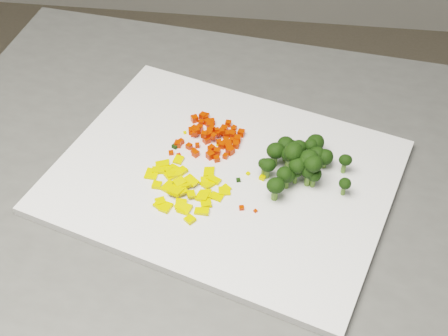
# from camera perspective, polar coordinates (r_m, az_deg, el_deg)

# --- Properties ---
(cutting_board) EXTENTS (0.53, 0.47, 0.01)m
(cutting_board) POSITION_cam_1_polar(r_m,az_deg,el_deg) (0.86, -0.00, -0.75)
(cutting_board) COLOR silver
(cutting_board) RESTS_ON counter_block
(carrot_pile) EXTENTS (0.10, 0.10, 0.03)m
(carrot_pile) POSITION_cam_1_polar(r_m,az_deg,el_deg) (0.90, -1.42, 3.36)
(carrot_pile) COLOR red
(carrot_pile) RESTS_ON cutting_board
(pepper_pile) EXTENTS (0.12, 0.12, 0.02)m
(pepper_pile) POSITION_cam_1_polar(r_m,az_deg,el_deg) (0.83, -3.61, -1.59)
(pepper_pile) COLOR yellow
(pepper_pile) RESTS_ON cutting_board
(broccoli_pile) EXTENTS (0.12, 0.12, 0.06)m
(broccoli_pile) POSITION_cam_1_polar(r_m,az_deg,el_deg) (0.84, 7.51, 0.27)
(broccoli_pile) COLOR black
(broccoli_pile) RESTS_ON cutting_board
(carrot_cube_0) EXTENTS (0.01, 0.01, 0.01)m
(carrot_cube_0) POSITION_cam_1_polar(r_m,az_deg,el_deg) (0.89, 1.10, 2.31)
(carrot_cube_0) COLOR red
(carrot_cube_0) RESTS_ON carrot_pile
(carrot_cube_1) EXTENTS (0.01, 0.01, 0.01)m
(carrot_cube_1) POSITION_cam_1_polar(r_m,az_deg,el_deg) (0.94, -1.93, 4.78)
(carrot_cube_1) COLOR red
(carrot_cube_1) RESTS_ON carrot_pile
(carrot_cube_2) EXTENTS (0.01, 0.01, 0.01)m
(carrot_cube_2) POSITION_cam_1_polar(r_m,az_deg,el_deg) (0.93, -1.47, 4.19)
(carrot_cube_2) COLOR red
(carrot_cube_2) RESTS_ON carrot_pile
(carrot_cube_3) EXTENTS (0.01, 0.01, 0.01)m
(carrot_cube_3) POSITION_cam_1_polar(r_m,az_deg,el_deg) (0.90, -2.50, 3.43)
(carrot_cube_3) COLOR red
(carrot_cube_3) RESTS_ON carrot_pile
(carrot_cube_4) EXTENTS (0.01, 0.01, 0.01)m
(carrot_cube_4) POSITION_cam_1_polar(r_m,az_deg,el_deg) (0.88, 0.13, 1.09)
(carrot_cube_4) COLOR red
(carrot_cube_4) RESTS_ON carrot_pile
(carrot_cube_5) EXTENTS (0.01, 0.01, 0.01)m
(carrot_cube_5) POSITION_cam_1_polar(r_m,az_deg,el_deg) (0.93, -2.10, 4.19)
(carrot_cube_5) COLOR red
(carrot_cube_5) RESTS_ON carrot_pile
(carrot_cube_6) EXTENTS (0.01, 0.01, 0.01)m
(carrot_cube_6) POSITION_cam_1_polar(r_m,az_deg,el_deg) (0.89, -0.20, 2.10)
(carrot_cube_6) COLOR red
(carrot_cube_6) RESTS_ON carrot_pile
(carrot_cube_7) EXTENTS (0.01, 0.01, 0.01)m
(carrot_cube_7) POSITION_cam_1_polar(r_m,az_deg,el_deg) (0.89, -4.24, 2.21)
(carrot_cube_7) COLOR red
(carrot_cube_7) RESTS_ON carrot_pile
(carrot_cube_8) EXTENTS (0.01, 0.01, 0.01)m
(carrot_cube_8) POSITION_cam_1_polar(r_m,az_deg,el_deg) (0.91, 1.58, 3.21)
(carrot_cube_8) COLOR red
(carrot_cube_8) RESTS_ON carrot_pile
(carrot_cube_9) EXTENTS (0.01, 0.01, 0.01)m
(carrot_cube_9) POSITION_cam_1_polar(r_m,az_deg,el_deg) (0.90, 0.20, 2.54)
(carrot_cube_9) COLOR red
(carrot_cube_9) RESTS_ON carrot_pile
(carrot_cube_10) EXTENTS (0.01, 0.01, 0.01)m
(carrot_cube_10) POSITION_cam_1_polar(r_m,az_deg,el_deg) (0.92, -1.28, 3.91)
(carrot_cube_10) COLOR red
(carrot_cube_10) RESTS_ON carrot_pile
(carrot_cube_11) EXTENTS (0.01, 0.01, 0.01)m
(carrot_cube_11) POSITION_cam_1_polar(r_m,az_deg,el_deg) (0.89, -2.45, 2.08)
(carrot_cube_11) COLOR red
(carrot_cube_11) RESTS_ON carrot_pile
(carrot_cube_12) EXTENTS (0.01, 0.01, 0.01)m
(carrot_cube_12) POSITION_cam_1_polar(r_m,az_deg,el_deg) (0.88, -2.61, 1.33)
(carrot_cube_12) COLOR red
(carrot_cube_12) RESTS_ON carrot_pile
(carrot_cube_13) EXTENTS (0.01, 0.01, 0.01)m
(carrot_cube_13) POSITION_cam_1_polar(r_m,az_deg,el_deg) (0.89, 0.45, 1.86)
(carrot_cube_13) COLOR red
(carrot_cube_13) RESTS_ON carrot_pile
(carrot_cube_14) EXTENTS (0.01, 0.01, 0.01)m
(carrot_cube_14) POSITION_cam_1_polar(r_m,az_deg,el_deg) (0.93, 0.39, 4.08)
(carrot_cube_14) COLOR red
(carrot_cube_14) RESTS_ON carrot_pile
(carrot_cube_15) EXTENTS (0.01, 0.01, 0.01)m
(carrot_cube_15) POSITION_cam_1_polar(r_m,az_deg,el_deg) (0.90, -0.55, 3.21)
(carrot_cube_15) COLOR red
(carrot_cube_15) RESTS_ON carrot_pile
(carrot_cube_16) EXTENTS (0.01, 0.01, 0.01)m
(carrot_cube_16) POSITION_cam_1_polar(r_m,az_deg,el_deg) (0.92, -1.18, 3.90)
(carrot_cube_16) COLOR red
(carrot_cube_16) RESTS_ON carrot_pile
(carrot_cube_17) EXTENTS (0.01, 0.01, 0.01)m
(carrot_cube_17) POSITION_cam_1_polar(r_m,az_deg,el_deg) (0.91, -2.99, 3.41)
(carrot_cube_17) COLOR red
(carrot_cube_17) RESTS_ON carrot_pile
(carrot_cube_18) EXTENTS (0.01, 0.01, 0.01)m
(carrot_cube_18) POSITION_cam_1_polar(r_m,az_deg,el_deg) (0.91, -2.38, 3.37)
(carrot_cube_18) COLOR red
(carrot_cube_18) RESTS_ON carrot_pile
(carrot_cube_19) EXTENTS (0.01, 0.01, 0.01)m
(carrot_cube_19) POSITION_cam_1_polar(r_m,az_deg,el_deg) (0.88, -0.63, 1.52)
(carrot_cube_19) COLOR red
(carrot_cube_19) RESTS_ON carrot_pile
(carrot_cube_20) EXTENTS (0.01, 0.01, 0.01)m
(carrot_cube_20) POSITION_cam_1_polar(r_m,az_deg,el_deg) (0.90, -3.95, 2.43)
(carrot_cube_20) COLOR red
(carrot_cube_20) RESTS_ON carrot_pile
(carrot_cube_21) EXTENTS (0.01, 0.01, 0.01)m
(carrot_cube_21) POSITION_cam_1_polar(r_m,az_deg,el_deg) (0.93, -2.71, 4.52)
(carrot_cube_21) COLOR red
(carrot_cube_21) RESTS_ON carrot_pile
(carrot_cube_22) EXTENTS (0.01, 0.01, 0.01)m
(carrot_cube_22) POSITION_cam_1_polar(r_m,az_deg,el_deg) (0.91, -2.89, 3.12)
(carrot_cube_22) COLOR red
(carrot_cube_22) RESTS_ON carrot_pile
(carrot_cube_23) EXTENTS (0.01, 0.01, 0.01)m
(carrot_cube_23) POSITION_cam_1_polar(r_m,az_deg,el_deg) (0.90, -1.31, 3.37)
(carrot_cube_23) COLOR red
(carrot_cube_23) RESTS_ON carrot_pile
(carrot_cube_24) EXTENTS (0.01, 0.01, 0.01)m
(carrot_cube_24) POSITION_cam_1_polar(r_m,az_deg,el_deg) (0.92, 0.93, 3.69)
(carrot_cube_24) COLOR red
(carrot_cube_24) RESTS_ON carrot_pile
(carrot_cube_25) EXTENTS (0.01, 0.01, 0.01)m
(carrot_cube_25) POSITION_cam_1_polar(r_m,az_deg,el_deg) (0.94, -1.64, 4.78)
(carrot_cube_25) COLOR red
(carrot_cube_25) RESTS_ON carrot_pile
(carrot_cube_26) EXTENTS (0.01, 0.01, 0.01)m
(carrot_cube_26) POSITION_cam_1_polar(r_m,az_deg,el_deg) (0.90, -0.47, 2.35)
(carrot_cube_26) COLOR red
(carrot_cube_26) RESTS_ON carrot_pile
(carrot_cube_27) EXTENTS (0.01, 0.01, 0.01)m
(carrot_cube_27) POSITION_cam_1_polar(r_m,az_deg,el_deg) (0.91, -1.05, 3.33)
(carrot_cube_27) COLOR red
(carrot_cube_27) RESTS_ON carrot_pile
(carrot_cube_28) EXTENTS (0.01, 0.01, 0.01)m
(carrot_cube_28) POSITION_cam_1_polar(r_m,az_deg,el_deg) (0.89, -1.15, 1.83)
(carrot_cube_28) COLOR red
(carrot_cube_28) RESTS_ON carrot_pile
(carrot_cube_29) EXTENTS (0.01, 0.01, 0.01)m
(carrot_cube_29) POSITION_cam_1_polar(r_m,az_deg,el_deg) (0.90, -1.33, 2.85)
(carrot_cube_29) COLOR red
(carrot_cube_29) RESTS_ON carrot_pile
(carrot_cube_30) EXTENTS (0.01, 0.01, 0.01)m
(carrot_cube_30) POSITION_cam_1_polar(r_m,az_deg,el_deg) (0.90, 1.25, 2.67)
(carrot_cube_30) COLOR red
(carrot_cube_30) RESTS_ON carrot_pile
(carrot_cube_31) EXTENTS (0.01, 0.01, 0.01)m
(carrot_cube_31) POSITION_cam_1_polar(r_m,az_deg,el_deg) (0.91, 0.60, 3.24)
(carrot_cube_31) COLOR red
(carrot_cube_31) RESTS_ON carrot_pile
(carrot_cube_32) EXTENTS (0.01, 0.01, 0.01)m
(carrot_cube_32) POSITION_cam_1_polar(r_m,az_deg,el_deg) (0.88, -1.40, 1.14)
(carrot_cube_32) COLOR red
(carrot_cube_32) RESTS_ON carrot_pile
(carrot_cube_33) EXTENTS (0.01, 0.01, 0.01)m
(carrot_cube_33) POSITION_cam_1_polar(r_m,az_deg,el_deg) (0.89, -0.93, 2.95)
(carrot_cube_33) COLOR red
(carrot_cube_33) RESTS_ON carrot_pile
(carrot_cube_34) EXTENTS (0.01, 0.01, 0.01)m
(carrot_cube_34) POSITION_cam_1_polar(r_m,az_deg,el_deg) (0.89, -0.01, 2.19)
(carrot_cube_34) COLOR red
(carrot_cube_34) RESTS_ON carrot_pile
(carrot_cube_35) EXTENTS (0.01, 0.01, 0.01)m
(carrot_cube_35) POSITION_cam_1_polar(r_m,az_deg,el_deg) (0.91, 0.17, 3.09)
(carrot_cube_35) COLOR red
(carrot_cube_35) RESTS_ON carrot_pile
(carrot_cube_36) EXTENTS (0.01, 0.01, 0.01)m
(carrot_cube_36) POSITION_cam_1_polar(r_m,az_deg,el_deg) (0.92, 0.85, 3.55)
(carrot_cube_36) COLOR red
(carrot_cube_36) RESTS_ON carrot_pile
(carrot_cube_37) EXTENTS (0.01, 0.01, 0.01)m
(carrot_cube_37) POSITION_cam_1_polar(r_m,az_deg,el_deg) (0.89, -1.30, 1.71)
(carrot_cube_37) COLOR red
(carrot_cube_37) RESTS_ON carrot_pile
(carrot_cube_38) EXTENTS (0.01, 0.01, 0.01)m
(carrot_cube_38) POSITION_cam_1_polar(r_m,az_deg,el_deg) (0.92, -0.24, 3.47)
(carrot_cube_38) COLOR red
(carrot_cube_38) RESTS_ON carrot_pile
(carrot_cube_39) EXTENTS (0.01, 0.01, 0.01)m
(carrot_cube_39) POSITION_cam_1_polar(r_m,az_deg,el_deg) (0.91, 0.09, 3.34)
(carrot_cube_39) COLOR red
(carrot_cube_39) RESTS_ON carrot_pile
(carrot_cube_40) EXTENTS (0.01, 0.01, 0.01)m
(carrot_cube_40) POSITION_cam_1_polar(r_m,az_deg,el_deg) (0.89, -3.22, 2.00)
(carrot_cube_40) COLOR red
(carrot_cube_40) RESTS_ON carrot_pile
(carrot_cube_41) EXTENTS (0.01, 0.01, 0.01)m
(carrot_cube_41) POSITION_cam_1_polar(r_m,az_deg,el_deg) (0.93, -1.12, 4.24)
(carrot_cube_41) COLOR red
(carrot_cube_41) RESTS_ON carrot_pile
(carrot_cube_42) EXTENTS (0.01, 0.01, 0.01)m
(carrot_cube_42) POSITION_cam_1_polar(r_m,az_deg,el_deg) (0.90, 0.72, 2.54)
(carrot_cube_42) COLOR red
(carrot_cube_42) RESTS_ON carrot_pile
(carrot_cube_43) EXTENTS (0.01, 0.01, 0.01)m
(carrot_cube_43) POSITION_cam_1_polar(r_m,az_deg,el_deg) (0.90, -0.64, 3.47)
(carrot_cube_43) COLOR red
(carrot_cube_43) RESTS_ON carrot_pile
(carrot_cube_44) EXTENTS (0.01, 0.01, 0.01)m
(carrot_cube_44) POSITION_cam_1_polar(r_m,az_deg,el_deg) (0.89, -1.81, 3.06)
(carrot_cube_44) COLOR red
(carrot_cube_44) RESTS_ON carrot_pile
(carrot_cube_45) EXTENTS (0.01, 0.01, 0.01)m
(carrot_cube_45) POSITION_cam_1_polar(r_m,az_deg,el_deg) (0.87, -0.68, 0.84)
(carrot_cube_45) COLOR red
(carrot_cube_45) RESTS_ON carrot_pile
(carrot_cube_46) EXTENTS (0.01, 0.01, 0.01)m
(carrot_cube_46) POSITION_cam_1_polar(r_m,az_deg,el_deg) (0.94, -1.80, 4.62)
(carrot_cube_46) COLOR red
(carrot_cube_46) RESTS_ON carrot_pile
(carrot_cube_47) EXTENTS (0.01, 0.01, 0.01)m
(carrot_cube_47) POSITION_cam_1_polar(r_m,az_deg,el_deg) (0.91, -1.12, 3.65)
(carrot_cube_47) COLOR red
(carrot_cube_47) RESTS_ON carrot_pile
(carrot_cube_48) EXTENTS (0.01, 0.01, 0.01)m
(carrot_cube_48) POSITION_cam_1_polar(r_m,az_deg,el_deg) (0.88, -2.79, 1.57)
(carrot_cube_48) COLOR red
(carrot_cube_48) RESTS_ON carrot_pile
(carrot_cube_49) EXTENTS (0.01, 0.01, 0.01)m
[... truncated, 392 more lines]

